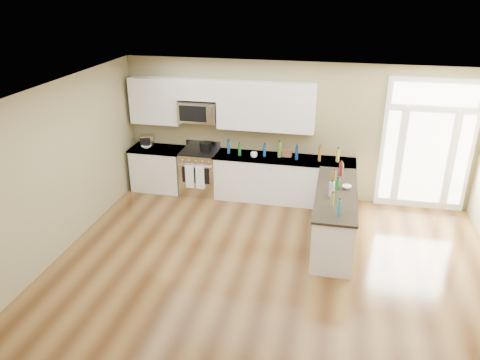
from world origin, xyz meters
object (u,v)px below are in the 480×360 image
object	(u,v)px
kitchen_range	(200,172)
toaster_oven	(147,140)
peninsula_cabinet	(334,218)
stockpot	(205,146)

from	to	relation	value
kitchen_range	toaster_oven	distance (m)	1.33
peninsula_cabinet	toaster_oven	bearing A→B (deg)	158.83
toaster_oven	peninsula_cabinet	bearing A→B (deg)	-38.48
kitchen_range	stockpot	world-z (taller)	stockpot
kitchen_range	stockpot	xyz separation A→B (m)	(0.11, 0.07, 0.56)
stockpot	kitchen_range	bearing A→B (deg)	-149.37
kitchen_range	toaster_oven	bearing A→B (deg)	174.37
toaster_oven	kitchen_range	bearing A→B (deg)	-22.94
peninsula_cabinet	stockpot	size ratio (longest dim) A/B	9.58
toaster_oven	stockpot	bearing A→B (deg)	-19.56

